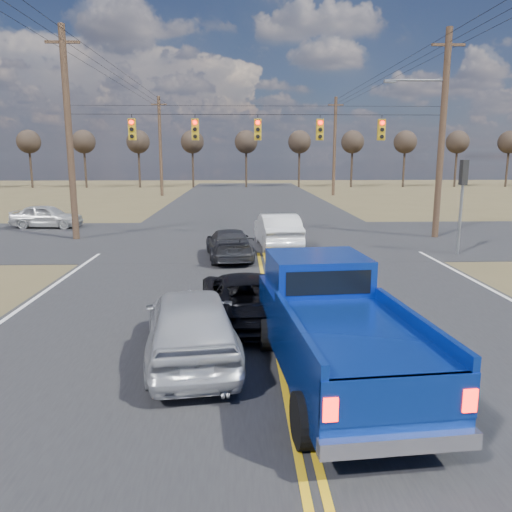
{
  "coord_description": "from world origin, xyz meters",
  "views": [
    {
      "loc": [
        -0.9,
        -6.68,
        4.04
      ],
      "look_at": [
        -0.48,
        5.99,
        1.5
      ],
      "focal_mm": 35.0,
      "sensor_mm": 36.0,
      "label": 1
    }
  ],
  "objects_px": {
    "silver_suv": "(191,323)",
    "white_car_queue": "(277,230)",
    "black_suv": "(244,297)",
    "pickup_truck": "(334,327)",
    "dgrey_car_queue": "(229,244)",
    "cross_car_west": "(47,216)"
  },
  "relations": [
    {
      "from": "silver_suv",
      "to": "white_car_queue",
      "type": "height_order",
      "value": "white_car_queue"
    },
    {
      "from": "silver_suv",
      "to": "black_suv",
      "type": "xyz_separation_m",
      "value": [
        1.09,
        2.4,
        -0.14
      ]
    },
    {
      "from": "pickup_truck",
      "to": "black_suv",
      "type": "distance_m",
      "value": 3.84
    },
    {
      "from": "white_car_queue",
      "to": "dgrey_car_queue",
      "type": "distance_m",
      "value": 3.33
    },
    {
      "from": "black_suv",
      "to": "dgrey_car_queue",
      "type": "relative_size",
      "value": 1.07
    },
    {
      "from": "pickup_truck",
      "to": "silver_suv",
      "type": "height_order",
      "value": "pickup_truck"
    },
    {
      "from": "black_suv",
      "to": "white_car_queue",
      "type": "relative_size",
      "value": 0.95
    },
    {
      "from": "pickup_truck",
      "to": "white_car_queue",
      "type": "xyz_separation_m",
      "value": [
        0.02,
        13.71,
        -0.25
      ]
    },
    {
      "from": "silver_suv",
      "to": "pickup_truck",
      "type": "bearing_deg",
      "value": 149.96
    },
    {
      "from": "silver_suv",
      "to": "dgrey_car_queue",
      "type": "height_order",
      "value": "silver_suv"
    },
    {
      "from": "silver_suv",
      "to": "white_car_queue",
      "type": "distance_m",
      "value": 12.91
    },
    {
      "from": "pickup_truck",
      "to": "white_car_queue",
      "type": "height_order",
      "value": "pickup_truck"
    },
    {
      "from": "dgrey_car_queue",
      "to": "cross_car_west",
      "type": "xyz_separation_m",
      "value": [
        -10.63,
        9.16,
        0.07
      ]
    },
    {
      "from": "pickup_truck",
      "to": "black_suv",
      "type": "xyz_separation_m",
      "value": [
        -1.58,
        3.48,
        -0.4
      ]
    },
    {
      "from": "black_suv",
      "to": "dgrey_car_queue",
      "type": "distance_m",
      "value": 7.7
    },
    {
      "from": "silver_suv",
      "to": "dgrey_car_queue",
      "type": "bearing_deg",
      "value": -101.21
    },
    {
      "from": "cross_car_west",
      "to": "white_car_queue",
      "type": "bearing_deg",
      "value": -112.73
    },
    {
      "from": "black_suv",
      "to": "dgrey_car_queue",
      "type": "xyz_separation_m",
      "value": [
        -0.52,
        7.68,
        -0.01
      ]
    },
    {
      "from": "silver_suv",
      "to": "black_suv",
      "type": "distance_m",
      "value": 2.64
    },
    {
      "from": "dgrey_car_queue",
      "to": "cross_car_west",
      "type": "distance_m",
      "value": 14.03
    },
    {
      "from": "black_suv",
      "to": "pickup_truck",
      "type": "bearing_deg",
      "value": 110.27
    },
    {
      "from": "pickup_truck",
      "to": "cross_car_west",
      "type": "xyz_separation_m",
      "value": [
        -12.73,
        20.31,
        -0.35
      ]
    }
  ]
}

